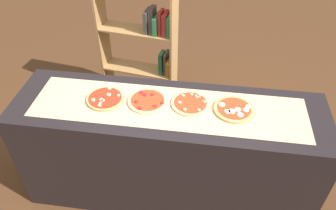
% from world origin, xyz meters
% --- Properties ---
extents(ground_plane, '(12.00, 12.00, 0.00)m').
position_xyz_m(ground_plane, '(0.00, 0.00, 0.00)').
color(ground_plane, '#4C2D19').
extents(counter, '(2.18, 0.62, 0.92)m').
position_xyz_m(counter, '(0.00, 0.00, 0.46)').
color(counter, black).
rests_on(counter, ground_plane).
extents(parchment_paper, '(1.86, 0.44, 0.00)m').
position_xyz_m(parchment_paper, '(0.00, 0.00, 0.92)').
color(parchment_paper, tan).
rests_on(parchment_paper, counter).
extents(pizza_mushroom_0, '(0.26, 0.26, 0.03)m').
position_xyz_m(pizza_mushroom_0, '(-0.44, 0.01, 0.93)').
color(pizza_mushroom_0, tan).
rests_on(pizza_mushroom_0, parchment_paper).
extents(pizza_pepperoni_1, '(0.27, 0.27, 0.02)m').
position_xyz_m(pizza_pepperoni_1, '(-0.15, 0.03, 0.93)').
color(pizza_pepperoni_1, '#E5C17F').
rests_on(pizza_pepperoni_1, parchment_paper).
extents(pizza_mushroom_2, '(0.26, 0.26, 0.02)m').
position_xyz_m(pizza_mushroom_2, '(0.15, 0.05, 0.93)').
color(pizza_mushroom_2, '#E5C17F').
rests_on(pizza_mushroom_2, parchment_paper).
extents(pizza_mozzarella_3, '(0.27, 0.27, 0.03)m').
position_xyz_m(pizza_mozzarella_3, '(0.44, 0.03, 0.93)').
color(pizza_mozzarella_3, tan).
rests_on(pizza_mozzarella_3, parchment_paper).
extents(bookshelf, '(0.78, 0.34, 1.33)m').
position_xyz_m(bookshelf, '(-0.36, 1.09, 0.60)').
color(bookshelf, '#A87A47').
rests_on(bookshelf, ground_plane).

